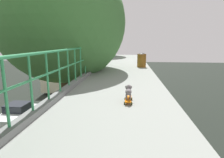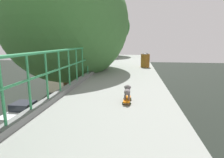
{
  "view_description": "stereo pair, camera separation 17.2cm",
  "coord_description": "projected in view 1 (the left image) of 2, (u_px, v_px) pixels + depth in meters",
  "views": [
    {
      "loc": [
        1.48,
        -1.0,
        6.42
      ],
      "look_at": [
        1.02,
        3.79,
        5.45
      ],
      "focal_mm": 29.52,
      "sensor_mm": 36.0,
      "label": 1
    },
    {
      "loc": [
        1.65,
        -0.98,
        6.42
      ],
      "look_at": [
        1.02,
        3.79,
        5.45
      ],
      "focal_mm": 29.52,
      "sensor_mm": 36.0,
      "label": 2
    }
  ],
  "objects": [
    {
      "name": "car_yellow_cab_fifth",
      "position": [
        30.0,
        140.0,
        10.86
      ],
      "size": [
        2.01,
        4.5,
        1.67
      ],
      "color": "yellow",
      "rests_on": "ground"
    },
    {
      "name": "toy_skateboard",
      "position": [
        128.0,
        99.0,
        4.16
      ],
      "size": [
        0.19,
        0.5,
        0.09
      ],
      "color": "orange",
      "rests_on": "overpass_deck"
    },
    {
      "name": "city_bus",
      "position": [
        66.0,
        73.0,
        27.37
      ],
      "size": [
        2.76,
        10.83,
        3.46
      ],
      "color": "beige",
      "rests_on": "ground"
    },
    {
      "name": "roadside_tree_far",
      "position": [
        97.0,
        27.0,
        17.54
      ],
      "size": [
        5.36,
        5.36,
        9.89
      ],
      "color": "brown",
      "rests_on": "ground"
    },
    {
      "name": "car_white_sixth",
      "position": [
        17.0,
        114.0,
        15.04
      ],
      "size": [
        1.9,
        3.96,
        1.47
      ],
      "color": "silver",
      "rests_on": "ground"
    },
    {
      "name": "small_dog",
      "position": [
        128.0,
        90.0,
        4.16
      ],
      "size": [
        0.16,
        0.39,
        0.29
      ],
      "color": "#635C5E",
      "rests_on": "toy_skateboard"
    },
    {
      "name": "litter_bin",
      "position": [
        142.0,
        60.0,
        9.93
      ],
      "size": [
        0.48,
        0.48,
        0.79
      ],
      "color": "#8E561B",
      "rests_on": "overpass_deck"
    },
    {
      "name": "roadside_tree_mid",
      "position": [
        62.0,
        24.0,
        8.66
      ],
      "size": [
        5.95,
        5.95,
        10.13
      ],
      "color": "#503C24",
      "rests_on": "ground"
    }
  ]
}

